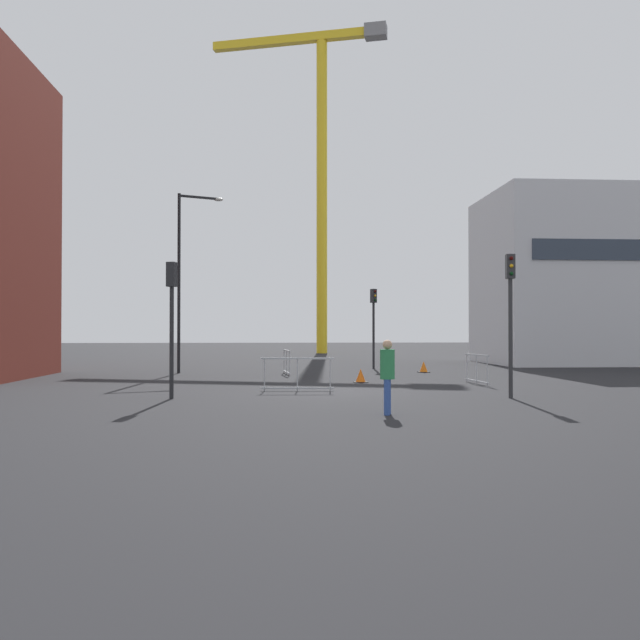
# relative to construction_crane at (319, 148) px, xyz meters

# --- Properties ---
(ground) EXTENTS (160.00, 160.00, 0.00)m
(ground) POSITION_rel_construction_crane_xyz_m (-2.01, -34.38, -17.33)
(ground) COLOR black
(office_block) EXTENTS (11.89, 8.21, 9.86)m
(office_block) POSITION_rel_construction_crane_xyz_m (14.62, -17.90, -12.40)
(office_block) COLOR silver
(office_block) RESTS_ON ground
(construction_crane) EXTENTS (14.80, 5.26, 27.31)m
(construction_crane) POSITION_rel_construction_crane_xyz_m (0.00, 0.00, 0.00)
(construction_crane) COLOR yellow
(construction_crane) RESTS_ON ground
(streetlamp_tall) EXTENTS (2.00, 0.87, 8.17)m
(streetlamp_tall) POSITION_rel_construction_crane_xyz_m (-7.87, -25.08, -12.53)
(streetlamp_tall) COLOR black
(streetlamp_tall) RESTS_ON ground
(traffic_light_verge) EXTENTS (0.28, 0.38, 4.14)m
(traffic_light_verge) POSITION_rel_construction_crane_xyz_m (3.01, -36.95, -14.56)
(traffic_light_verge) COLOR #2D2D30
(traffic_light_verge) RESTS_ON ground
(traffic_light_far) EXTENTS (0.33, 0.39, 4.04)m
(traffic_light_far) POSITION_rel_construction_crane_xyz_m (1.25, -22.24, -14.62)
(traffic_light_far) COLOR #232326
(traffic_light_far) RESTS_ON ground
(traffic_light_median) EXTENTS (0.31, 0.39, 3.90)m
(traffic_light_median) POSITION_rel_construction_crane_xyz_m (-6.69, -36.43, -14.71)
(traffic_light_median) COLOR #232326
(traffic_light_median) RESTS_ON ground
(pedestrian_walking) EXTENTS (0.34, 0.34, 1.73)m
(pedestrian_walking) POSITION_rel_construction_crane_xyz_m (-1.16, -40.35, -16.32)
(pedestrian_walking) COLOR #33519E
(pedestrian_walking) RESTS_ON ground
(safety_barrier_left_run) EXTENTS (2.34, 0.17, 1.08)m
(safety_barrier_left_run) POSITION_rel_construction_crane_xyz_m (-3.04, -34.35, -16.77)
(safety_barrier_left_run) COLOR #9EA0A5
(safety_barrier_left_run) RESTS_ON ground
(safety_barrier_mid_span) EXTENTS (0.24, 2.10, 1.08)m
(safety_barrier_mid_span) POSITION_rel_construction_crane_xyz_m (3.55, -31.98, -16.77)
(safety_barrier_mid_span) COLOR #B2B5BA
(safety_barrier_mid_span) RESTS_ON ground
(safety_barrier_rear) EXTENTS (0.28, 1.98, 1.08)m
(safety_barrier_rear) POSITION_rel_construction_crane_xyz_m (-3.23, -26.40, -16.77)
(safety_barrier_rear) COLOR #9EA0A5
(safety_barrier_rear) RESTS_ON ground
(traffic_cone_on_verge) EXTENTS (0.51, 0.51, 0.51)m
(traffic_cone_on_verge) POSITION_rel_construction_crane_xyz_m (3.10, -25.41, -17.09)
(traffic_cone_on_verge) COLOR black
(traffic_cone_on_verge) RESTS_ON ground
(traffic_cone_orange) EXTENTS (0.51, 0.51, 0.52)m
(traffic_cone_orange) POSITION_rel_construction_crane_xyz_m (-0.56, -31.03, -17.09)
(traffic_cone_orange) COLOR black
(traffic_cone_orange) RESTS_ON ground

